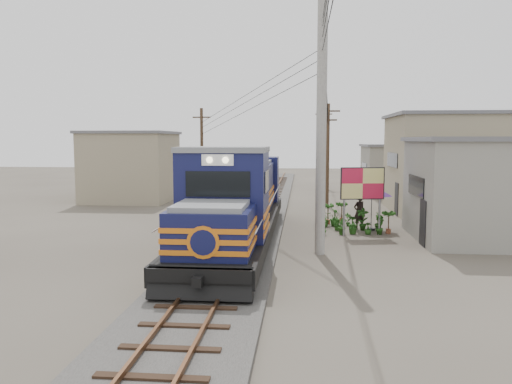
# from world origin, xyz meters

# --- Properties ---
(ground) EXTENTS (120.00, 120.00, 0.00)m
(ground) POSITION_xyz_m (0.00, 0.00, 0.00)
(ground) COLOR #473F35
(ground) RESTS_ON ground
(ballast) EXTENTS (3.60, 70.00, 0.16)m
(ballast) POSITION_xyz_m (0.00, 10.00, 0.08)
(ballast) COLOR #595651
(ballast) RESTS_ON ground
(track) EXTENTS (1.15, 70.00, 0.12)m
(track) POSITION_xyz_m (0.00, 10.00, 0.26)
(track) COLOR #51331E
(track) RESTS_ON ground
(locomotive) EXTENTS (3.11, 16.92, 4.19)m
(locomotive) POSITION_xyz_m (0.00, 1.08, 1.81)
(locomotive) COLOR black
(locomotive) RESTS_ON ground
(utility_pole_main) EXTENTS (0.40, 0.40, 10.00)m
(utility_pole_main) POSITION_xyz_m (3.50, -0.50, 5.00)
(utility_pole_main) COLOR #9E9B93
(utility_pole_main) RESTS_ON ground
(wooden_pole_mid) EXTENTS (1.60, 0.24, 7.00)m
(wooden_pole_mid) POSITION_xyz_m (4.50, 14.00, 3.68)
(wooden_pole_mid) COLOR #4C3826
(wooden_pole_mid) RESTS_ON ground
(wooden_pole_far) EXTENTS (1.60, 0.24, 7.50)m
(wooden_pole_far) POSITION_xyz_m (4.80, 28.00, 3.93)
(wooden_pole_far) COLOR #4C3826
(wooden_pole_far) RESTS_ON ground
(wooden_pole_left) EXTENTS (1.60, 0.24, 7.00)m
(wooden_pole_left) POSITION_xyz_m (-5.00, 18.00, 3.68)
(wooden_pole_left) COLOR #4C3826
(wooden_pole_left) RESTS_ON ground
(power_lines) EXTENTS (9.65, 19.00, 3.30)m
(power_lines) POSITION_xyz_m (-0.14, 8.49, 7.56)
(power_lines) COLOR black
(power_lines) RESTS_ON ground
(shophouse_front) EXTENTS (7.35, 6.30, 4.70)m
(shophouse_front) POSITION_xyz_m (11.50, 3.00, 2.36)
(shophouse_front) COLOR gray
(shophouse_front) RESTS_ON ground
(shophouse_mid) EXTENTS (8.40, 7.35, 6.20)m
(shophouse_mid) POSITION_xyz_m (12.50, 12.00, 3.11)
(shophouse_mid) COLOR gray
(shophouse_mid) RESTS_ON ground
(shophouse_back) EXTENTS (6.30, 6.30, 4.20)m
(shophouse_back) POSITION_xyz_m (11.00, 22.00, 2.11)
(shophouse_back) COLOR gray
(shophouse_back) RESTS_ON ground
(shophouse_left) EXTENTS (6.30, 6.30, 5.20)m
(shophouse_left) POSITION_xyz_m (-10.00, 16.00, 2.61)
(shophouse_left) COLOR gray
(shophouse_left) RESTS_ON ground
(billboard) EXTENTS (2.11, 0.49, 3.27)m
(billboard) POSITION_xyz_m (5.64, 3.68, 2.41)
(billboard) COLOR #99999E
(billboard) RESTS_ON ground
(market_umbrella) EXTENTS (2.74, 2.74, 2.29)m
(market_umbrella) POSITION_xyz_m (6.29, 5.11, 2.01)
(market_umbrella) COLOR black
(market_umbrella) RESTS_ON ground
(vendor) EXTENTS (0.77, 0.70, 1.78)m
(vendor) POSITION_xyz_m (5.71, 5.41, 0.89)
(vendor) COLOR black
(vendor) RESTS_ON ground
(plant_nursery) EXTENTS (3.36, 2.96, 1.14)m
(plant_nursery) POSITION_xyz_m (5.10, 4.88, 0.43)
(plant_nursery) COLOR #214F16
(plant_nursery) RESTS_ON ground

